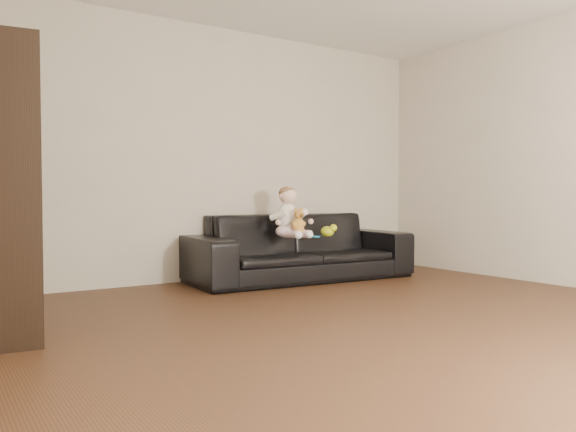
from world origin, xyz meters
TOP-DOWN VIEW (x-y plane):
  - floor at (0.00, 0.00)m, footprint 5.50×5.50m
  - wall_back at (0.00, 2.75)m, footprint 5.00×0.00m
  - sofa at (0.63, 2.25)m, footprint 2.36×1.05m
  - shelf_item at (-2.24, 1.16)m, footprint 0.21×0.27m
  - baby at (0.41, 2.12)m, footprint 0.37×0.45m
  - teddy_bear at (0.42, 1.97)m, footprint 0.13×0.13m
  - toy_green at (0.84, 2.06)m, footprint 0.16×0.18m
  - toy_rattle at (0.88, 2.10)m, footprint 0.08×0.08m
  - toy_blue_disc at (0.71, 2.08)m, footprint 0.11×0.11m

SIDE VIEW (x-z plane):
  - floor at x=0.00m, z-range 0.00..0.00m
  - sofa at x=0.63m, z-range 0.00..0.67m
  - toy_blue_disc at x=0.71m, z-range 0.44..0.46m
  - toy_rattle at x=0.88m, z-range 0.44..0.51m
  - toy_green at x=0.84m, z-range 0.44..0.55m
  - teddy_bear at x=0.42m, z-range 0.50..0.74m
  - baby at x=0.41m, z-range 0.41..0.93m
  - shelf_item at x=-2.24m, z-range 1.15..1.43m
  - wall_back at x=0.00m, z-range -1.20..3.80m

